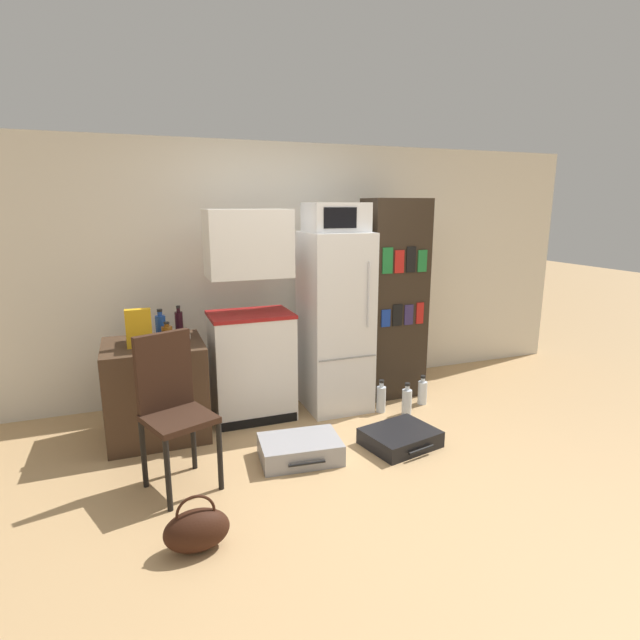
{
  "coord_description": "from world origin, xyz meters",
  "views": [
    {
      "loc": [
        -1.38,
        -2.79,
        1.86
      ],
      "look_at": [
        0.0,
        0.85,
        0.96
      ],
      "focal_mm": 28.0,
      "sensor_mm": 36.0,
      "label": 1
    }
  ],
  "objects": [
    {
      "name": "ground_plane",
      "position": [
        0.0,
        0.0,
        0.0
      ],
      "size": [
        24.0,
        24.0,
        0.0
      ],
      "primitive_type": "plane",
      "color": "tan"
    },
    {
      "name": "wall_back",
      "position": [
        0.2,
        2.0,
        1.22
      ],
      "size": [
        6.4,
        0.1,
        2.44
      ],
      "color": "silver",
      "rests_on": "ground_plane"
    },
    {
      "name": "side_table",
      "position": [
        -1.27,
        1.26,
        0.39
      ],
      "size": [
        0.77,
        0.69,
        0.78
      ],
      "color": "#422D1E",
      "rests_on": "ground_plane"
    },
    {
      "name": "kitchen_hutch",
      "position": [
        -0.45,
        1.35,
        0.83
      ],
      "size": [
        0.71,
        0.51,
        1.82
      ],
      "color": "white",
      "rests_on": "ground_plane"
    },
    {
      "name": "refrigerator",
      "position": [
        0.32,
        1.31,
        0.81
      ],
      "size": [
        0.56,
        0.61,
        1.63
      ],
      "color": "white",
      "rests_on": "ground_plane"
    },
    {
      "name": "microwave",
      "position": [
        0.32,
        1.31,
        1.75
      ],
      "size": [
        0.51,
        0.42,
        0.25
      ],
      "color": "silver",
      "rests_on": "refrigerator"
    },
    {
      "name": "bookshelf",
      "position": [
        0.98,
        1.41,
        0.96
      ],
      "size": [
        0.58,
        0.39,
        1.92
      ],
      "color": "#2D2319",
      "rests_on": "ground_plane"
    },
    {
      "name": "bottle_wine_dark",
      "position": [
        -1.04,
        1.49,
        0.89
      ],
      "size": [
        0.07,
        0.07,
        0.24
      ],
      "color": "black",
      "rests_on": "side_table"
    },
    {
      "name": "bottle_amber_beer",
      "position": [
        -1.15,
        1.25,
        0.85
      ],
      "size": [
        0.09,
        0.09,
        0.16
      ],
      "color": "brown",
      "rests_on": "side_table"
    },
    {
      "name": "bottle_blue_soda",
      "position": [
        -1.19,
        1.39,
        0.89
      ],
      "size": [
        0.08,
        0.08,
        0.24
      ],
      "color": "#1E47A3",
      "rests_on": "side_table"
    },
    {
      "name": "bowl",
      "position": [
        -1.03,
        1.31,
        0.8
      ],
      "size": [
        0.12,
        0.12,
        0.03
      ],
      "color": "silver",
      "rests_on": "side_table"
    },
    {
      "name": "cereal_box",
      "position": [
        -1.36,
        1.17,
        0.93
      ],
      "size": [
        0.19,
        0.07,
        0.3
      ],
      "color": "gold",
      "rests_on": "side_table"
    },
    {
      "name": "chair",
      "position": [
        -1.2,
        0.44,
        0.61
      ],
      "size": [
        0.52,
        0.52,
        1.04
      ],
      "rotation": [
        0.0,
        0.0,
        0.37
      ],
      "color": "black",
      "rests_on": "ground_plane"
    },
    {
      "name": "suitcase_large_flat",
      "position": [
        -0.31,
        0.45,
        0.08
      ],
      "size": [
        0.63,
        0.47,
        0.16
      ],
      "rotation": [
        0.0,
        0.0,
        -0.1
      ],
      "color": "#99999E",
      "rests_on": "ground_plane"
    },
    {
      "name": "suitcase_small_flat",
      "position": [
        0.5,
        0.37,
        0.06
      ],
      "size": [
        0.62,
        0.54,
        0.13
      ],
      "rotation": [
        0.0,
        0.0,
        0.21
      ],
      "color": "black",
      "rests_on": "ground_plane"
    },
    {
      "name": "handbag",
      "position": [
        -1.16,
        -0.31,
        0.12
      ],
      "size": [
        0.36,
        0.2,
        0.33
      ],
      "color": "#33190F",
      "rests_on": "ground_plane"
    },
    {
      "name": "water_bottle_front",
      "position": [
        1.12,
        1.05,
        0.12
      ],
      "size": [
        0.09,
        0.09,
        0.28
      ],
      "color": "silver",
      "rests_on": "ground_plane"
    },
    {
      "name": "water_bottle_middle",
      "position": [
        0.67,
        1.02,
        0.13
      ],
      "size": [
        0.08,
        0.08,
        0.31
      ],
      "color": "silver",
      "rests_on": "ground_plane"
    },
    {
      "name": "water_bottle_back",
      "position": [
        0.86,
        0.88,
        0.13
      ],
      "size": [
        0.09,
        0.09,
        0.3
      ],
      "color": "silver",
      "rests_on": "ground_plane"
    }
  ]
}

